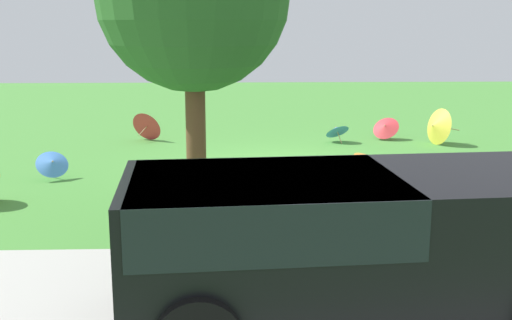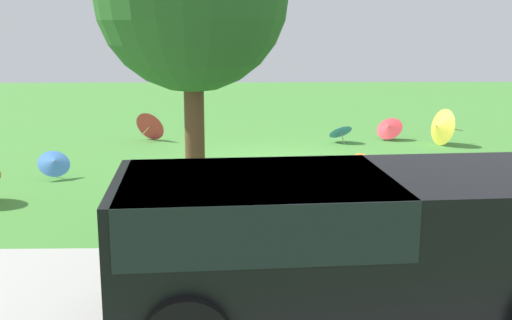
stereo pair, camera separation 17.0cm
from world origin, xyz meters
The scene contains 10 objects.
ground centered at (0.00, 0.00, 0.00)m, with size 40.00×40.00×0.00m, color #478C38.
road_strip centered at (0.00, 7.26, 0.00)m, with size 40.00×4.23×0.01m, color #B2AFA8.
van_dark centered at (-0.08, 7.33, 0.91)m, with size 4.74×2.43×1.53m.
park_bench centered at (-2.45, 3.54, 0.47)m, with size 1.65×0.72×0.90m.
parasol_orange_0 centered at (-1.70, 1.41, 0.41)m, with size 0.96×0.97×0.64m.
parasol_blue_0 centered at (-1.67, -2.65, 0.33)m, with size 0.78×0.76×0.57m.
parasol_yellow_0 centered at (-4.11, -2.24, 0.47)m, with size 1.03×1.00×0.95m.
parasol_red_0 centered at (3.22, -3.11, 0.40)m, with size 0.93×0.78×0.79m.
parasol_red_1 centered at (-3.01, -2.96, 0.34)m, with size 0.89×0.86×0.64m.
parasol_blue_1 centered at (4.50, 1.20, 0.35)m, with size 0.78×0.73×0.60m.
Camera 2 is at (0.81, 13.30, 2.97)m, focal length 44.36 mm.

